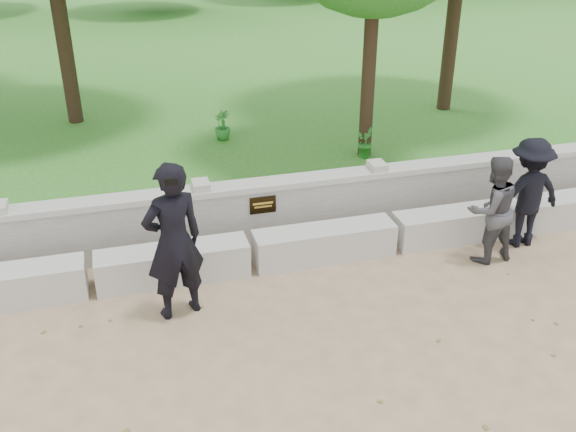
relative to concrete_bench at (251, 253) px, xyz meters
The scene contains 9 objects.
ground 1.91m from the concrete_bench, 90.00° to the right, with size 80.00×80.00×0.00m, color tan.
lawn 12.10m from the concrete_bench, 90.00° to the left, with size 40.00×22.00×0.25m, color #266D1E.
concrete_bench is the anchor object (origin of this frame).
parapet_wall 0.74m from the concrete_bench, 89.99° to the left, with size 12.50×0.35×0.90m.
man_main 1.45m from the concrete_bench, 144.31° to the right, with size 0.79×0.72×1.89m.
visitor_left 3.17m from the concrete_bench, 10.89° to the right, with size 0.75×0.61×1.47m.
visitor_mid 3.81m from the concrete_bench, ahead, with size 1.01×0.59×1.55m.
shrub_b 3.79m from the concrete_bench, 46.02° to the left, with size 0.31×0.25×0.56m, color #277528.
shrub_d 4.30m from the concrete_bench, 84.46° to the left, with size 0.31×0.27×0.55m, color #277528.
Camera 1 is at (-1.46, -5.14, 4.39)m, focal length 40.00 mm.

